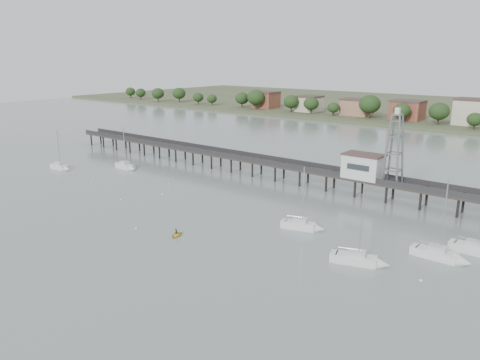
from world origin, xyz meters
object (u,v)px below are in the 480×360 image
object	(u,v)px
lattice_tower	(395,149)
sailboat_a	(62,167)
sailboat_c	(306,226)
sailboat_b	(127,167)
pier	(268,163)
yellow_dinghy	(176,236)
sailboat_d	(364,261)
white_tender	(127,167)
sailboat_f	(445,257)

from	to	relation	value
lattice_tower	sailboat_a	bearing A→B (deg)	-160.53
lattice_tower	sailboat_a	xyz separation A→B (m)	(-79.21, -28.00, -10.45)
sailboat_c	sailboat_a	bearing A→B (deg)	164.56
sailboat_b	sailboat_a	bearing A→B (deg)	-135.86
pier	sailboat_b	bearing A→B (deg)	-154.42
pier	sailboat_c	size ratio (longest dim) A/B	12.70
sailboat_c	yellow_dinghy	bearing A→B (deg)	-150.84
sailboat_c	sailboat_b	bearing A→B (deg)	154.35
sailboat_d	yellow_dinghy	bearing A→B (deg)	179.91
sailboat_b	sailboat_a	world-z (taller)	sailboat_b
sailboat_d	white_tender	size ratio (longest dim) A/B	3.01
sailboat_a	yellow_dinghy	world-z (taller)	sailboat_a
yellow_dinghy	sailboat_d	bearing A→B (deg)	1.72
lattice_tower	sailboat_b	world-z (taller)	lattice_tower
yellow_dinghy	sailboat_f	bearing A→B (deg)	9.61
yellow_dinghy	white_tender	bearing A→B (deg)	135.01
pier	sailboat_c	bearing A→B (deg)	-43.85
lattice_tower	sailboat_a	distance (m)	84.66
sailboat_d	sailboat_f	xyz separation A→B (m)	(8.72, 8.89, -0.00)
lattice_tower	sailboat_f	xyz separation A→B (m)	(17.77, -23.44, -10.46)
sailboat_a	sailboat_c	world-z (taller)	sailboat_c
pier	sailboat_c	distance (m)	36.84
sailboat_a	sailboat_f	world-z (taller)	sailboat_f
lattice_tower	sailboat_a	size ratio (longest dim) A/B	1.38
sailboat_a	sailboat_c	xyz separation A→B (m)	(74.18, 2.58, -0.00)
sailboat_a	sailboat_d	world-z (taller)	sailboat_d
sailboat_c	sailboat_f	world-z (taller)	sailboat_f
pier	lattice_tower	distance (m)	32.34
white_tender	sailboat_c	bearing A→B (deg)	-19.39
sailboat_a	yellow_dinghy	size ratio (longest dim) A/B	4.28
lattice_tower	sailboat_d	world-z (taller)	lattice_tower
sailboat_b	sailboat_c	size ratio (longest dim) A/B	1.01
lattice_tower	yellow_dinghy	world-z (taller)	lattice_tower
lattice_tower	sailboat_b	bearing A→B (deg)	-165.92
lattice_tower	sailboat_c	distance (m)	27.95
sailboat_b	yellow_dinghy	bearing A→B (deg)	-25.90
sailboat_c	yellow_dinghy	xyz separation A→B (m)	(-15.46, -16.34, -0.65)
lattice_tower	sailboat_a	world-z (taller)	lattice_tower
sailboat_b	lattice_tower	bearing A→B (deg)	17.04
sailboat_b	white_tender	distance (m)	0.50
white_tender	yellow_dinghy	world-z (taller)	white_tender
sailboat_d	white_tender	world-z (taller)	sailboat_d
sailboat_c	sailboat_f	bearing A→B (deg)	-12.46
white_tender	yellow_dinghy	bearing A→B (deg)	-39.91
yellow_dinghy	lattice_tower	bearing A→B (deg)	47.89
lattice_tower	sailboat_d	distance (m)	35.17
sailboat_d	white_tender	xyz separation A→B (m)	(-75.54, 16.09, -0.16)
sailboat_a	yellow_dinghy	distance (m)	60.32
pier	sailboat_f	world-z (taller)	sailboat_f
sailboat_a	white_tender	bearing A→B (deg)	38.60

